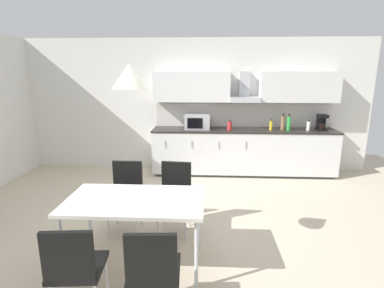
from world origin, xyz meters
The scene contains 18 objects.
ground_plane centered at (0.00, 0.00, -0.01)m, with size 9.37×7.57×0.02m, color beige.
wall_back centered at (0.00, 2.57, 1.31)m, with size 7.50×0.10×2.63m, color silver.
kitchen_counter centered at (1.23, 2.22, 0.45)m, with size 3.54×0.64×0.90m.
backsplash_tile centered at (1.23, 2.51, 1.13)m, with size 3.52×0.02×0.46m, color silver.
upper_wall_cabinets centered at (1.23, 2.35, 1.69)m, with size 3.52×0.40×0.58m.
microwave centered at (0.33, 2.22, 1.04)m, with size 0.48×0.35×0.28m.
coffee_maker centered at (2.70, 2.24, 1.05)m, with size 0.18×0.19×0.30m.
bottle_green centered at (2.07, 2.16, 1.03)m, with size 0.07×0.07×0.32m.
bottle_brown centered at (1.97, 2.22, 1.03)m, with size 0.08×0.08×0.31m.
bottle_white centered at (2.44, 2.17, 0.98)m, with size 0.07×0.07×0.21m.
bottle_yellow centered at (1.74, 2.17, 0.99)m, with size 0.06×0.06×0.21m.
bottle_red centered at (0.95, 2.16, 0.98)m, with size 0.08×0.08×0.20m.
dining_table centered at (-0.19, -0.78, 0.69)m, with size 1.38×0.78×0.74m.
chair_far_right centered at (0.13, -0.02, 0.53)m, with size 0.43×0.43×0.87m.
chair_far_left centered at (-0.50, -0.01, 0.53)m, with size 0.41×0.41×0.87m.
chair_near_left centered at (-0.49, -1.55, 0.53)m, with size 0.43×0.43×0.87m.
chair_near_right centered at (0.12, -1.55, 0.53)m, with size 0.42×0.42×0.87m.
pendant_lamp centered at (-0.19, -0.78, 1.94)m, with size 0.32×0.32×0.22m, color silver.
Camera 1 is at (0.52, -3.53, 1.98)m, focal length 28.00 mm.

